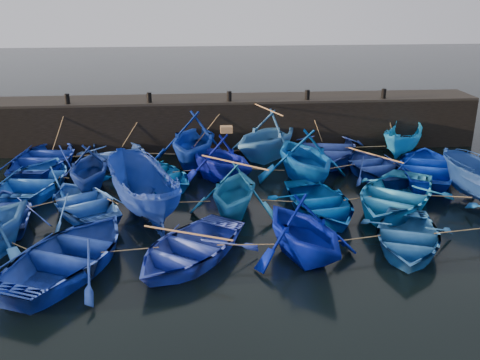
{
  "coord_description": "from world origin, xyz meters",
  "views": [
    {
      "loc": [
        -1.73,
        -17.09,
        8.17
      ],
      "look_at": [
        0.0,
        3.2,
        0.7
      ],
      "focal_mm": 40.0,
      "sensor_mm": 36.0,
      "label": 1
    }
  ],
  "objects": [
    {
      "name": "bollard_2",
      "position": [
        0.0,
        9.6,
        2.87
      ],
      "size": [
        0.24,
        0.24,
        0.5
      ],
      "primitive_type": "cylinder",
      "color": "black",
      "rests_on": "quay_top"
    },
    {
      "name": "boat_18",
      "position": [
        5.78,
        1.36,
        0.56
      ],
      "size": [
        6.34,
        6.69,
        1.13
      ],
      "primitive_type": "imported",
      "rotation": [
        0.0,
        0.0,
        -0.62
      ],
      "color": "blue",
      "rests_on": "ground"
    },
    {
      "name": "bollard_3",
      "position": [
        4.0,
        9.6,
        2.87
      ],
      "size": [
        0.24,
        0.24,
        0.5
      ],
      "primitive_type": "cylinder",
      "color": "black",
      "rests_on": "quay_top"
    },
    {
      "name": "boat_2",
      "position": [
        -1.84,
        7.46,
        1.29
      ],
      "size": [
        4.88,
        5.44,
        2.57
      ],
      "primitive_type": "imported",
      "rotation": [
        0.0,
        0.0,
        -0.15
      ],
      "color": "#0A2A94",
      "rests_on": "ground"
    },
    {
      "name": "ground",
      "position": [
        0.0,
        0.0,
        0.0
      ],
      "size": [
        120.0,
        120.0,
        0.0
      ],
      "primitive_type": "plane",
      "color": "black",
      "rests_on": "ground"
    },
    {
      "name": "boat_11",
      "position": [
        6.27,
        5.22,
        0.46
      ],
      "size": [
        3.95,
        4.97,
        0.93
      ],
      "primitive_type": "imported",
      "rotation": [
        0.0,
        0.0,
        3.32
      ],
      "color": "navy",
      "rests_on": "ground"
    },
    {
      "name": "boat_1",
      "position": [
        -5.43,
        7.77,
        0.52
      ],
      "size": [
        5.22,
        6.03,
        1.05
      ],
      "primitive_type": "imported",
      "rotation": [
        0.0,
        0.0,
        0.38
      ],
      "color": "#2E54B7",
      "rests_on": "ground"
    },
    {
      "name": "boat_9",
      "position": [
        -0.72,
        5.11,
        1.1
      ],
      "size": [
        5.37,
        5.48,
        2.19
      ],
      "primitive_type": "imported",
      "rotation": [
        0.0,
        0.0,
        3.79
      ],
      "color": "#091394",
      "rests_on": "ground"
    },
    {
      "name": "boat_10",
      "position": [
        2.97,
        4.64,
        1.24
      ],
      "size": [
        4.92,
        5.42,
        2.47
      ],
      "primitive_type": "imported",
      "rotation": [
        0.0,
        0.0,
        3.35
      ],
      "color": "#054AA4",
      "rests_on": "ground"
    },
    {
      "name": "quay_wall",
      "position": [
        0.0,
        10.5,
        1.25
      ],
      "size": [
        26.0,
        2.5,
        2.5
      ],
      "primitive_type": "cube",
      "color": "black",
      "rests_on": "ground"
    },
    {
      "name": "mooring_ropes",
      "position": [
        0.32,
        4.82,
        0.88
      ],
      "size": [
        17.46,
        11.92,
        2.1
      ],
      "color": "tan",
      "rests_on": "ground"
    },
    {
      "name": "boat_16",
      "position": [
        -0.37,
        1.4,
        1.01
      ],
      "size": [
        4.12,
        4.51,
        2.02
      ],
      "primitive_type": "imported",
      "rotation": [
        0.0,
        0.0,
        -0.24
      ],
      "color": "#196DB6",
      "rests_on": "ground"
    },
    {
      "name": "bollard_1",
      "position": [
        -4.0,
        9.6,
        2.87
      ],
      "size": [
        0.24,
        0.24,
        0.5
      ],
      "primitive_type": "cylinder",
      "color": "black",
      "rests_on": "quay_top"
    },
    {
      "name": "boat_22",
      "position": [
        -2.08,
        -2.19,
        0.49
      ],
      "size": [
        5.43,
        5.76,
        0.97
      ],
      "primitive_type": "imported",
      "rotation": [
        0.0,
        0.0,
        -0.61
      ],
      "color": "blue",
      "rests_on": "ground"
    },
    {
      "name": "boat_8",
      "position": [
        -3.67,
        4.84,
        0.5
      ],
      "size": [
        5.79,
        5.92,
        1.0
      ],
      "primitive_type": "imported",
      "rotation": [
        0.0,
        0.0,
        0.72
      ],
      "color": "#0759B0",
      "rests_on": "ground"
    },
    {
      "name": "boat_0",
      "position": [
        -8.75,
        7.41,
        0.57
      ],
      "size": [
        4.37,
        5.8,
        1.14
      ],
      "primitive_type": "imported",
      "rotation": [
        0.0,
        0.0,
        3.06
      ],
      "color": "navy",
      "rests_on": "ground"
    },
    {
      "name": "quay_top",
      "position": [
        0.0,
        10.5,
        2.56
      ],
      "size": [
        26.0,
        2.5,
        0.12
      ],
      "primitive_type": "cube",
      "color": "black",
      "rests_on": "quay_wall"
    },
    {
      "name": "loose_oars",
      "position": [
        1.4,
        3.1,
        1.63
      ],
      "size": [
        10.61,
        12.25,
        1.62
      ],
      "color": "#99724C",
      "rests_on": "ground"
    },
    {
      "name": "boat_24",
      "position": [
        5.01,
        -1.97,
        0.45
      ],
      "size": [
        4.44,
        5.17,
        0.91
      ],
      "primitive_type": "imported",
      "rotation": [
        0.0,
        0.0,
        -0.35
      ],
      "color": "#225FA5",
      "rests_on": "ground"
    },
    {
      "name": "boat_15",
      "position": [
        -3.76,
        1.42,
        1.02
      ],
      "size": [
        3.82,
        5.65,
        2.05
      ],
      "primitive_type": "imported",
      "rotation": [
        0.0,
        0.0,
        3.52
      ],
      "color": "navy",
      "rests_on": "ground"
    },
    {
      "name": "boat_5",
      "position": [
        8.61,
        7.9,
        0.81
      ],
      "size": [
        3.6,
        4.34,
        1.61
      ],
      "primitive_type": "imported",
      "rotation": [
        0.0,
        0.0,
        -0.58
      ],
      "color": "blue",
      "rests_on": "ground"
    },
    {
      "name": "wooden_crate",
      "position": [
        -0.42,
        5.11,
        2.33
      ],
      "size": [
        0.52,
        0.39,
        0.27
      ],
      "primitive_type": "cube",
      "color": "olive",
      "rests_on": "boat_9"
    },
    {
      "name": "boat_21",
      "position": [
        -5.61,
        -2.38,
        0.55
      ],
      "size": [
        5.67,
        6.44,
        1.11
      ],
      "primitive_type": "imported",
      "rotation": [
        0.0,
        0.0,
        2.72
      ],
      "color": "#18359B",
      "rests_on": "ground"
    },
    {
      "name": "boat_13",
      "position": [
        -8.73,
        1.39,
        0.43
      ],
      "size": [
        4.15,
        4.9,
        0.87
      ],
      "primitive_type": "imported",
      "rotation": [
        0.0,
        0.0,
        3.46
      ],
      "color": "navy",
      "rests_on": "ground"
    },
    {
      "name": "boat_23",
      "position": [
        1.51,
        -2.28,
        1.05
      ],
      "size": [
        4.62,
        4.94,
        2.1
      ],
      "primitive_type": "imported",
      "rotation": [
        0.0,
        0.0,
        0.35
      ],
      "color": "#000E89",
      "rests_on": "ground"
    },
    {
      "name": "boat_14",
      "position": [
        -6.03,
        1.96,
        0.46
      ],
      "size": [
        4.98,
        5.43,
        0.92
      ],
      "primitive_type": "imported",
      "rotation": [
        0.0,
        0.0,
        3.67
      ],
      "color": "blue",
      "rests_on": "ground"
    },
    {
      "name": "boat_3",
      "position": [
        1.76,
        7.98,
        1.24
      ],
      "size": [
        6.19,
        6.23,
        2.48
      ],
      "primitive_type": "imported",
      "rotation": [
        0.0,
        0.0,
        -0.75
      ],
      "color": "#326EC2",
      "rests_on": "ground"
    },
    {
      "name": "boat_4",
      "position": [
        4.75,
        7.81,
        0.6
      ],
      "size": [
        5.07,
        6.41,
        1.2
      ],
      "primitive_type": "imported",
      "rotation": [
        0.0,
        0.0,
        -0.17
      ],
      "color": "navy",
      "rests_on": "ground"
    },
    {
      "name": "bollard_4",
      "position": [
        8.0,
        9.6,
        2.87
      ],
      "size": [
        0.24,
        0.24,
        0.5
      ],
      "primitive_type": "cylinder",
      "color": "black",
      "rests_on": "quay_top"
    },
    {
      "name": "boat_17",
      "position": [
        2.83,
        1.07,
        0.48
      ],
      "size": [
        4.03,
        5.09,
        0.95
      ],
      "primitive_type": "imported",
      "rotation": [
        0.0,
        0.0,
        0.18
      ],
      "color": "#004497",
      "rests_on": "ground"
    },
    {
      "name": "boat_7",
      "position": [
        -6.18,
        4.45,
        1.02
      ],
      "size": [
        3.57,
        4.08,
        2.05
      ],
      "primitive_type": "imported",
      "rotation": [
        0.0,
        0.0,
        3.2
      ],
      "color": "navy",
      "rests_on": "ground"
    },
    {
      "name": "boat_12",
      "position": [
        8.53,
        4.67,
        0.54
      ],
      "size": [
        5.35,
        6.21,
        1.08
      ],
      "primitive_type": "imported",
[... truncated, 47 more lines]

